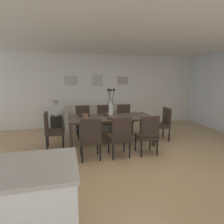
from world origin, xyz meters
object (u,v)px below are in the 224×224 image
Objects in this scene: dining_chair_far_left at (120,135)px; bowl_near_right at (85,115)px; dining_chair_mid_right at (124,118)px; bowl_near_left at (86,118)px; dining_chair_mid_left at (148,133)px; dining_table at (111,119)px; side_table at (57,124)px; dining_chair_far_right at (104,119)px; sofa at (93,121)px; dining_chair_near_left at (90,137)px; dining_chair_head_west at (51,129)px; framed_picture_right at (123,81)px; bowl_far_left at (113,117)px; dining_chair_near_right at (83,119)px; centerpiece_vase at (111,106)px; framed_picture_center at (97,81)px; bowl_far_right at (109,114)px; framed_picture_left at (71,81)px; table_lamp at (56,105)px.

dining_chair_far_left is 1.33m from bowl_near_right.
dining_chair_mid_right reaches higher than bowl_near_left.
dining_chair_mid_left is at bearing -89.93° from dining_chair_mid_right.
side_table is at bearing 131.68° from dining_table.
dining_chair_far_left is at bearing -90.33° from dining_chair_far_right.
dining_chair_far_left is 2.57m from sofa.
dining_chair_mid_right is (0.64, 0.87, -0.16)m from dining_table.
dining_chair_mid_right is at bearing 26.65° from bowl_near_right.
bowl_near_right is (0.00, 0.44, 0.00)m from bowl_near_left.
dining_chair_head_west is at bearing 133.57° from dining_chair_near_left.
side_table is 2.84m from framed_picture_right.
bowl_far_left is at bearing -81.96° from sofa.
dining_chair_far_left is 5.41× the size of bowl_far_left.
dining_chair_near_right is 0.74m from bowl_near_right.
dining_chair_far_left is 2.14× the size of framed_picture_right.
framed_picture_center reaches higher than centerpiece_vase.
dining_chair_head_west is (-1.51, -0.89, 0.00)m from dining_chair_far_right.
bowl_far_left reaches higher than side_table.
dining_chair_far_right is at bearing -89.92° from framed_picture_center.
dining_chair_far_left reaches higher than bowl_far_left.
framed_picture_center reaches higher than dining_chair_near_left.
dining_chair_near_right is 1.13m from side_table.
dining_chair_far_right is 0.72m from bowl_far_right.
dining_table is at bearing -90.00° from bowl_far_right.
dining_chair_near_left is 0.49× the size of sofa.
sofa is 1.49m from framed_picture_center.
framed_picture_left reaches higher than sofa.
dining_chair_near_right is (-0.64, 0.91, -0.16)m from dining_table.
dining_chair_mid_left is 1.00× the size of dining_chair_mid_right.
sofa is at bearing 99.13° from centerpiece_vase.
framed_picture_left is 0.97× the size of framed_picture_right.
dining_chair_head_west is 1.67m from side_table.
sofa is at bearing 99.09° from dining_table.
dining_chair_near_left is 0.65m from dining_chair_far_left.
framed_picture_center reaches higher than dining_chair_mid_left.
bowl_near_right is (-0.66, 0.22, 0.11)m from dining_table.
bowl_near_right is 2.12m from framed_picture_left.
centerpiece_vase is at bearing -0.07° from dining_chair_head_west.
table_lamp is (-1.47, 1.65, 0.22)m from dining_table.
bowl_near_left is at bearing -124.52° from framed_picture_right.
dining_chair_near_left reaches higher than bowl_near_left.
dining_chair_near_right is 1.00× the size of dining_chair_mid_right.
table_lamp is 1.04m from framed_picture_left.
centerpiece_vase is 1.94× the size of framed_picture_center.
dining_chair_far_right is (0.01, 1.80, 0.00)m from dining_chair_far_left.
dining_chair_near_right is at bearing 132.92° from bowl_far_right.
bowl_far_left is 2.43m from side_table.
framed_picture_left is (-0.29, 1.91, 0.89)m from bowl_near_right.
dining_chair_far_right is 1.77× the size of side_table.
framed_picture_left is (-0.30, 3.01, 1.16)m from dining_chair_near_left.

